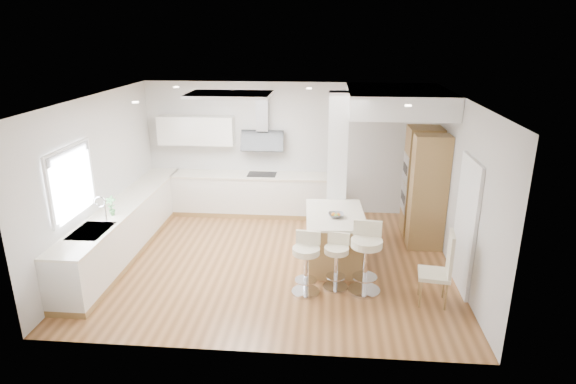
# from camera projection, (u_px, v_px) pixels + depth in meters

# --- Properties ---
(ground) EXTENTS (6.00, 6.00, 0.00)m
(ground) POSITION_uv_depth(u_px,v_px,m) (274.00, 261.00, 8.35)
(ground) COLOR #9D673A
(ground) RESTS_ON ground
(ceiling) EXTENTS (6.00, 5.00, 0.02)m
(ceiling) POSITION_uv_depth(u_px,v_px,m) (274.00, 261.00, 8.35)
(ceiling) COLOR white
(ceiling) RESTS_ON ground
(wall_back) EXTENTS (6.00, 0.04, 2.80)m
(wall_back) POSITION_uv_depth(u_px,v_px,m) (287.00, 149.00, 10.27)
(wall_back) COLOR beige
(wall_back) RESTS_ON ground
(wall_left) EXTENTS (0.04, 5.00, 2.80)m
(wall_left) POSITION_uv_depth(u_px,v_px,m) (98.00, 180.00, 8.15)
(wall_left) COLOR beige
(wall_left) RESTS_ON ground
(wall_right) EXTENTS (0.04, 5.00, 2.80)m
(wall_right) POSITION_uv_depth(u_px,v_px,m) (460.00, 189.00, 7.67)
(wall_right) COLOR beige
(wall_right) RESTS_ON ground
(skylight) EXTENTS (4.10, 2.10, 0.06)m
(skylight) POSITION_uv_depth(u_px,v_px,m) (230.00, 95.00, 8.10)
(skylight) COLOR white
(skylight) RESTS_ON ground
(window_left) EXTENTS (0.06, 1.28, 1.07)m
(window_left) POSITION_uv_depth(u_px,v_px,m) (71.00, 179.00, 7.20)
(window_left) COLOR white
(window_left) RESTS_ON ground
(doorway_right) EXTENTS (0.05, 1.00, 2.10)m
(doorway_right) POSITION_uv_depth(u_px,v_px,m) (466.00, 227.00, 7.23)
(doorway_right) COLOR #484139
(doorway_right) RESTS_ON ground
(counter_left) EXTENTS (0.63, 4.50, 1.35)m
(counter_left) POSITION_uv_depth(u_px,v_px,m) (126.00, 226.00, 8.64)
(counter_left) COLOR #9E7944
(counter_left) RESTS_ON ground
(counter_back) EXTENTS (3.62, 0.63, 2.50)m
(counter_back) POSITION_uv_depth(u_px,v_px,m) (243.00, 183.00, 10.30)
(counter_back) COLOR #9E7944
(counter_back) RESTS_ON ground
(pillar) EXTENTS (0.35, 0.35, 2.80)m
(pillar) POSITION_uv_depth(u_px,v_px,m) (337.00, 170.00, 8.72)
(pillar) COLOR white
(pillar) RESTS_ON ground
(soffit) EXTENTS (1.78, 2.20, 0.40)m
(soffit) POSITION_uv_depth(u_px,v_px,m) (397.00, 100.00, 8.68)
(soffit) COLOR white
(soffit) RESTS_ON ground
(oven_column) EXTENTS (0.63, 1.21, 2.10)m
(oven_column) POSITION_uv_depth(u_px,v_px,m) (424.00, 186.00, 8.96)
(oven_column) COLOR #9E7944
(oven_column) RESTS_ON ground
(peninsula) EXTENTS (1.04, 1.51, 0.96)m
(peninsula) POSITION_uv_depth(u_px,v_px,m) (334.00, 238.00, 8.19)
(peninsula) COLOR #9E7944
(peninsula) RESTS_ON ground
(bar_stool_a) EXTENTS (0.48, 0.48, 0.96)m
(bar_stool_a) POSITION_uv_depth(u_px,v_px,m) (306.00, 260.00, 7.19)
(bar_stool_a) COLOR silver
(bar_stool_a) RESTS_ON ground
(bar_stool_b) EXTENTS (0.47, 0.47, 0.88)m
(bar_stool_b) POSITION_uv_depth(u_px,v_px,m) (336.00, 259.00, 7.35)
(bar_stool_b) COLOR silver
(bar_stool_b) RESTS_ON ground
(bar_stool_c) EXTENTS (0.54, 0.54, 1.10)m
(bar_stool_c) POSITION_uv_depth(u_px,v_px,m) (366.00, 254.00, 7.21)
(bar_stool_c) COLOR silver
(bar_stool_c) RESTS_ON ground
(dining_chair) EXTENTS (0.49, 0.49, 1.12)m
(dining_chair) POSITION_uv_depth(u_px,v_px,m) (442.00, 266.00, 6.88)
(dining_chair) COLOR beige
(dining_chair) RESTS_ON ground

